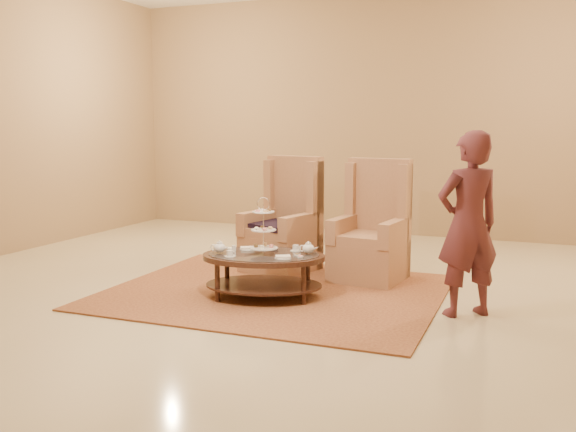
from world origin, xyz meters
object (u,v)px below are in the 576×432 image
at_px(armchair_left, 285,232).
at_px(armchair_right, 372,240).
at_px(tea_table, 264,262).
at_px(person, 468,224).

height_order(armchair_left, armchair_right, armchair_left).
distance_m(tea_table, armchair_left, 1.20).
bearing_deg(person, armchair_left, -64.01).
bearing_deg(armchair_right, person, -35.47).
bearing_deg(tea_table, person, -9.84).
bearing_deg(armchair_right, tea_table, -116.66).
bearing_deg(armchair_left, tea_table, -63.30).
relative_size(armchair_right, person, 0.81).
bearing_deg(armchair_right, armchair_left, -176.36).
xyz_separation_m(tea_table, person, (1.79, 0.17, 0.43)).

